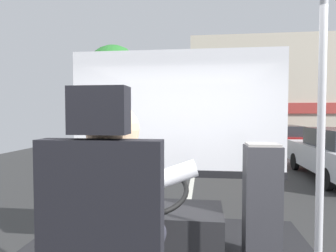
{
  "coord_description": "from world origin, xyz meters",
  "views": [
    {
      "loc": [
        0.33,
        -1.78,
        1.89
      ],
      "look_at": [
        -0.02,
        1.06,
        1.76
      ],
      "focal_mm": 31.34,
      "sensor_mm": 36.0,
      "label": 1
    }
  ],
  "objects_px": {
    "bus_driver": "(117,215)",
    "fare_box": "(262,203)",
    "parked_car_red": "(281,138)",
    "steering_console": "(158,229)",
    "handrail_pole": "(321,137)"
  },
  "relations": [
    {
      "from": "parked_car_red",
      "to": "bus_driver",
      "type": "bearing_deg",
      "value": -106.94
    },
    {
      "from": "handrail_pole",
      "to": "steering_console",
      "type": "bearing_deg",
      "value": 148.34
    },
    {
      "from": "handrail_pole",
      "to": "fare_box",
      "type": "bearing_deg",
      "value": 107.88
    },
    {
      "from": "bus_driver",
      "to": "fare_box",
      "type": "distance_m",
      "value": 1.45
    },
    {
      "from": "steering_console",
      "to": "parked_car_red",
      "type": "xyz_separation_m",
      "value": [
        4.05,
        12.12,
        -0.23
      ]
    },
    {
      "from": "steering_console",
      "to": "fare_box",
      "type": "distance_m",
      "value": 0.9
    },
    {
      "from": "steering_console",
      "to": "parked_car_red",
      "type": "relative_size",
      "value": 0.28
    },
    {
      "from": "bus_driver",
      "to": "handrail_pole",
      "type": "relative_size",
      "value": 0.37
    },
    {
      "from": "bus_driver",
      "to": "steering_console",
      "type": "height_order",
      "value": "bus_driver"
    },
    {
      "from": "steering_console",
      "to": "parked_car_red",
      "type": "distance_m",
      "value": 12.78
    },
    {
      "from": "bus_driver",
      "to": "steering_console",
      "type": "bearing_deg",
      "value": 90.0
    },
    {
      "from": "bus_driver",
      "to": "parked_car_red",
      "type": "height_order",
      "value": "bus_driver"
    },
    {
      "from": "fare_box",
      "to": "parked_car_red",
      "type": "relative_size",
      "value": 0.25
    },
    {
      "from": "fare_box",
      "to": "parked_car_red",
      "type": "bearing_deg",
      "value": 75.29
    },
    {
      "from": "bus_driver",
      "to": "parked_car_red",
      "type": "xyz_separation_m",
      "value": [
        4.05,
        13.28,
        -0.75
      ]
    }
  ]
}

